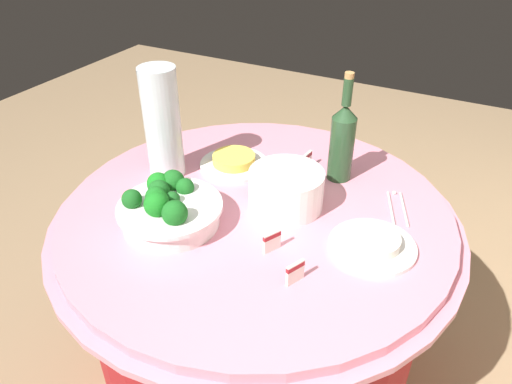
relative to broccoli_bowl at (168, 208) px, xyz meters
name	(u,v)px	position (x,y,z in m)	size (l,w,h in m)	color
ground_plane	(256,370)	(-0.17, 0.17, -0.79)	(6.00, 6.00, 0.00)	#9E7F5B
buffet_table	(256,298)	(-0.17, 0.17, -0.41)	(1.16, 1.16, 0.74)	maroon
broccoli_bowl	(168,208)	(0.00, 0.00, 0.00)	(0.28, 0.28, 0.12)	white
plate_stack	(286,189)	(-0.22, 0.24, 0.01)	(0.21, 0.21, 0.11)	white
wine_bottle	(342,140)	(-0.43, 0.33, 0.08)	(0.07, 0.07, 0.34)	#264627
decorative_fruit_vase	(163,126)	(-0.21, -0.16, 0.11)	(0.11, 0.11, 0.34)	silver
serving_tongs	(397,207)	(-0.35, 0.53, -0.04)	(0.17, 0.10, 0.01)	silver
food_plate_rice	(373,244)	(-0.15, 0.52, -0.03)	(0.22, 0.22, 0.04)	white
food_plate_fried_egg	(234,162)	(-0.34, 0.01, -0.03)	(0.22, 0.22, 0.04)	white
label_placard_front	(307,160)	(-0.44, 0.22, -0.02)	(0.05, 0.01, 0.05)	white
label_placard_mid	(295,271)	(0.05, 0.39, -0.02)	(0.05, 0.03, 0.05)	white
label_placard_rear	(272,241)	(-0.02, 0.30, -0.02)	(0.05, 0.03, 0.05)	white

